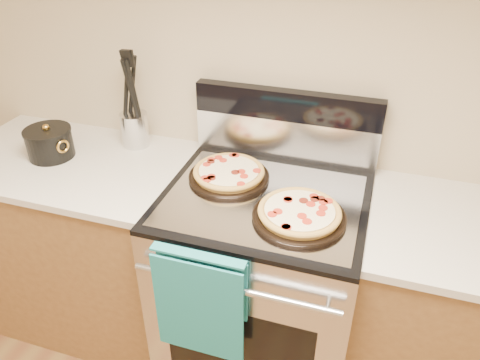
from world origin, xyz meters
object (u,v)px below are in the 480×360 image
(range_body, at_px, (262,287))
(pepperoni_pizza_back, at_px, (229,174))
(saucepan, at_px, (50,144))
(pepperoni_pizza_front, at_px, (299,214))
(utensil_crock, at_px, (135,129))

(range_body, xyz_separation_m, pepperoni_pizza_back, (-0.17, 0.07, 0.50))
(range_body, xyz_separation_m, saucepan, (-0.96, 0.03, 0.52))
(pepperoni_pizza_front, bearing_deg, range_body, 144.38)
(pepperoni_pizza_front, distance_m, utensil_crock, 0.89)
(range_body, relative_size, saucepan, 4.71)
(pepperoni_pizza_back, distance_m, pepperoni_pizza_front, 0.36)
(range_body, relative_size, pepperoni_pizza_back, 2.89)
(pepperoni_pizza_front, xyz_separation_m, saucepan, (-1.11, 0.14, 0.02))
(pepperoni_pizza_back, relative_size, utensil_crock, 2.07)
(utensil_crock, bearing_deg, saucepan, -145.04)
(pepperoni_pizza_back, bearing_deg, pepperoni_pizza_front, -29.25)
(utensil_crock, distance_m, saucepan, 0.36)
(range_body, height_order, pepperoni_pizza_front, pepperoni_pizza_front)
(range_body, height_order, utensil_crock, utensil_crock)
(utensil_crock, relative_size, saucepan, 0.79)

